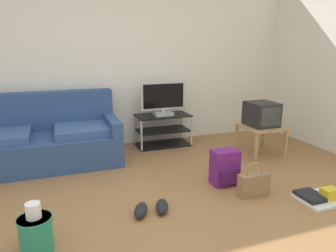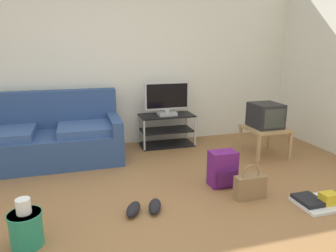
# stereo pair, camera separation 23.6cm
# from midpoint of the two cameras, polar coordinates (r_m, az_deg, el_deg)

# --- Properties ---
(ground_plane) EXTENTS (9.00, 9.80, 0.02)m
(ground_plane) POSITION_cam_midpoint_polar(r_m,az_deg,el_deg) (2.92, -4.25, -17.37)
(ground_plane) COLOR olive
(wall_back) EXTENTS (9.00, 0.10, 2.70)m
(wall_back) POSITION_cam_midpoint_polar(r_m,az_deg,el_deg) (4.90, -12.55, 12.02)
(wall_back) COLOR silver
(wall_back) RESTS_ON ground_plane
(couch) EXTENTS (1.92, 0.93, 0.92)m
(couch) POSITION_cam_midpoint_polar(r_m,az_deg,el_deg) (4.48, -23.15, -2.38)
(couch) COLOR navy
(couch) RESTS_ON ground_plane
(tv_stand) EXTENTS (0.83, 0.44, 0.49)m
(tv_stand) POSITION_cam_midpoint_polar(r_m,az_deg,el_deg) (4.90, -2.33, -0.76)
(tv_stand) COLOR black
(tv_stand) RESTS_ON ground_plane
(flat_tv) EXTENTS (0.70, 0.22, 0.52)m
(flat_tv) POSITION_cam_midpoint_polar(r_m,az_deg,el_deg) (4.77, -2.31, 4.96)
(flat_tv) COLOR #B2B2B7
(flat_tv) RESTS_ON tv_stand
(side_table) EXTENTS (0.55, 0.55, 0.42)m
(side_table) POSITION_cam_midpoint_polar(r_m,az_deg,el_deg) (4.63, 15.24, -0.71)
(side_table) COLOR tan
(side_table) RESTS_ON ground_plane
(crt_tv) EXTENTS (0.38, 0.42, 0.34)m
(crt_tv) POSITION_cam_midpoint_polar(r_m,az_deg,el_deg) (4.59, 15.31, 2.10)
(crt_tv) COLOR #232326
(crt_tv) RESTS_ON side_table
(backpack) EXTENTS (0.30, 0.27, 0.40)m
(backpack) POSITION_cam_midpoint_polar(r_m,az_deg,el_deg) (3.59, 8.48, -7.53)
(backpack) COLOR #661E70
(backpack) RESTS_ON ground_plane
(handbag) EXTENTS (0.32, 0.12, 0.37)m
(handbag) POSITION_cam_midpoint_polar(r_m,az_deg,el_deg) (3.40, 13.41, -10.25)
(handbag) COLOR olive
(handbag) RESTS_ON ground_plane
(cleaning_bucket) EXTENTS (0.26, 0.26, 0.40)m
(cleaning_bucket) POSITION_cam_midpoint_polar(r_m,az_deg,el_deg) (2.74, -25.41, -17.01)
(cleaning_bucket) COLOR #238466
(cleaning_bucket) RESTS_ON ground_plane
(sneakers_pair) EXTENTS (0.42, 0.29, 0.09)m
(sneakers_pair) POSITION_cam_midpoint_polar(r_m,az_deg,el_deg) (3.05, -5.32, -14.75)
(sneakers_pair) COLOR black
(sneakers_pair) RESTS_ON ground_plane
(floor_tray) EXTENTS (0.42, 0.37, 0.14)m
(floor_tray) POSITION_cam_midpoint_polar(r_m,az_deg,el_deg) (3.54, 24.20, -11.76)
(floor_tray) COLOR silver
(floor_tray) RESTS_ON ground_plane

